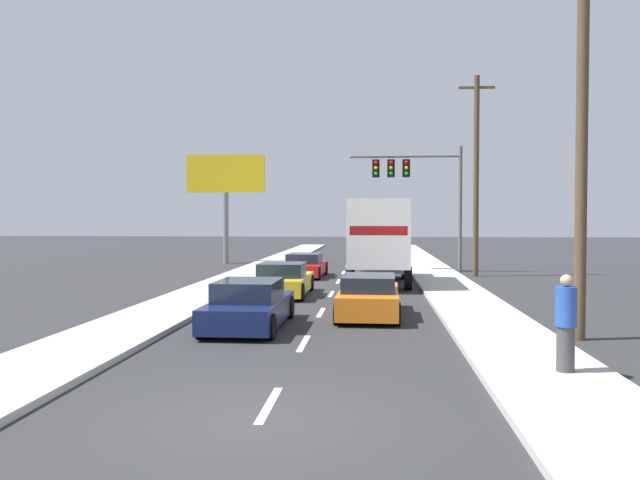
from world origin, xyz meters
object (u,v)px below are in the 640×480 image
(car_orange, at_px, (369,297))
(utility_pole_mid, at_px, (476,174))
(car_yellow, at_px, (283,281))
(pedestrian_near_corner, at_px, (566,323))
(car_navy, at_px, (249,306))
(traffic_signal_mast, at_px, (410,177))
(utility_pole_near, at_px, (582,133))
(box_truck, at_px, (380,238))
(car_red, at_px, (305,266))
(roadside_billboard, at_px, (226,184))

(car_orange, bearing_deg, utility_pole_mid, 69.21)
(car_yellow, height_order, pedestrian_near_corner, pedestrian_near_corner)
(car_yellow, distance_m, car_navy, 7.25)
(traffic_signal_mast, height_order, utility_pole_near, utility_pole_near)
(box_truck, relative_size, pedestrian_near_corner, 4.43)
(car_red, relative_size, box_truck, 0.55)
(car_red, bearing_deg, car_orange, -75.59)
(car_navy, xyz_separation_m, car_orange, (3.18, 2.31, -0.00))
(utility_pole_mid, bearing_deg, box_truck, -135.84)
(car_orange, bearing_deg, car_navy, -144.03)
(roadside_billboard, bearing_deg, car_yellow, -70.26)
(pedestrian_near_corner, bearing_deg, box_truck, 101.03)
(car_yellow, relative_size, box_truck, 0.57)
(roadside_billboard, bearing_deg, car_orange, -66.84)
(utility_pole_near, relative_size, roadside_billboard, 1.37)
(traffic_signal_mast, relative_size, pedestrian_near_corner, 3.87)
(car_red, distance_m, car_yellow, 7.84)
(car_navy, bearing_deg, utility_pole_mid, 62.44)
(car_yellow, relative_size, pedestrian_near_corner, 2.53)
(utility_pole_near, bearing_deg, car_red, 117.34)
(car_red, distance_m, car_navy, 15.09)
(car_orange, xyz_separation_m, utility_pole_mid, (5.28, 13.89, 4.61))
(car_yellow, bearing_deg, car_orange, -56.30)
(roadside_billboard, bearing_deg, car_red, -56.43)
(car_red, relative_size, car_navy, 0.95)
(roadside_billboard, relative_size, pedestrian_near_corner, 3.98)
(utility_pole_mid, bearing_deg, pedestrian_near_corner, -94.48)
(car_red, xyz_separation_m, car_yellow, (-0.01, -7.84, 0.01))
(car_yellow, distance_m, traffic_signal_mast, 13.47)
(car_orange, xyz_separation_m, traffic_signal_mast, (2.09, 16.40, 4.60))
(roadside_billboard, height_order, pedestrian_near_corner, roadside_billboard)
(traffic_signal_mast, bearing_deg, car_navy, -105.73)
(car_yellow, distance_m, utility_pole_mid, 13.23)
(car_red, height_order, car_yellow, car_yellow)
(car_orange, relative_size, utility_pole_mid, 0.46)
(utility_pole_near, bearing_deg, traffic_signal_mast, 98.58)
(car_yellow, relative_size, utility_pole_mid, 0.44)
(car_navy, distance_m, roadside_billboard, 25.55)
(car_navy, distance_m, car_orange, 3.93)
(car_orange, height_order, utility_pole_mid, utility_pole_mid)
(car_red, bearing_deg, pedestrian_near_corner, -71.07)
(car_yellow, distance_m, utility_pole_near, 12.60)
(box_truck, distance_m, traffic_signal_mast, 8.05)
(car_yellow, bearing_deg, utility_pole_near, -44.85)
(box_truck, relative_size, car_orange, 1.69)
(box_truck, distance_m, roadside_billboard, 16.49)
(car_navy, distance_m, pedestrian_near_corner, 8.46)
(box_truck, bearing_deg, car_navy, -107.35)
(car_yellow, xyz_separation_m, utility_pole_near, (8.37, -8.32, 4.40))
(traffic_signal_mast, relative_size, roadside_billboard, 0.97)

